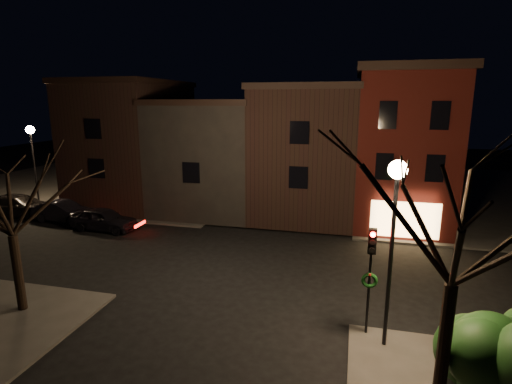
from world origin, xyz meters
TOP-DOWN VIEW (x-y plane):
  - ground at (0.00, 0.00)m, footprint 120.00×120.00m
  - sidewalk_far_left at (-20.00, 20.00)m, footprint 30.00×30.00m
  - corner_building at (8.00, 9.47)m, footprint 6.50×8.50m
  - row_building_a at (1.50, 10.50)m, footprint 7.30×10.30m
  - row_building_b at (-5.75, 10.50)m, footprint 7.80×10.30m
  - row_building_c at (-13.00, 10.50)m, footprint 7.30×10.30m
  - street_lamp_near at (6.20, -6.00)m, footprint 0.60×0.60m
  - street_lamp_far at (-19.00, 6.20)m, footprint 0.60×0.60m
  - traffic_signal at (5.60, -5.51)m, footprint 0.58×0.38m
  - bare_tree_right at (7.50, -8.50)m, footprint 6.40×6.40m
  - bare_tree_left at (-8.00, -7.00)m, footprint 5.60×5.60m
  - parked_car_a at (-11.12, 3.11)m, footprint 4.55×1.96m
  - parked_car_b at (-14.99, 4.06)m, footprint 4.59×1.82m
  - parked_car_c at (-19.10, 4.42)m, footprint 5.87×3.01m

SIDE VIEW (x-z plane):
  - ground at x=0.00m, z-range 0.00..0.00m
  - sidewalk_far_left at x=-20.00m, z-range 0.00..0.12m
  - parked_car_b at x=-14.99m, z-range 0.00..1.48m
  - parked_car_a at x=-11.12m, z-range 0.00..1.53m
  - parked_car_c at x=-19.10m, z-range 0.00..1.63m
  - traffic_signal at x=5.60m, z-range 0.78..4.83m
  - row_building_b at x=-5.75m, z-range 0.13..8.53m
  - row_building_a at x=1.50m, z-range 0.13..9.53m
  - row_building_c at x=-13.00m, z-range 0.13..10.03m
  - street_lamp_near at x=6.20m, z-range 1.94..8.42m
  - street_lamp_far at x=-19.00m, z-range 1.94..8.42m
  - corner_building at x=8.00m, z-range 0.15..10.65m
  - bare_tree_left at x=-8.00m, z-range 1.68..9.18m
  - bare_tree_right at x=7.50m, z-range 1.90..10.40m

